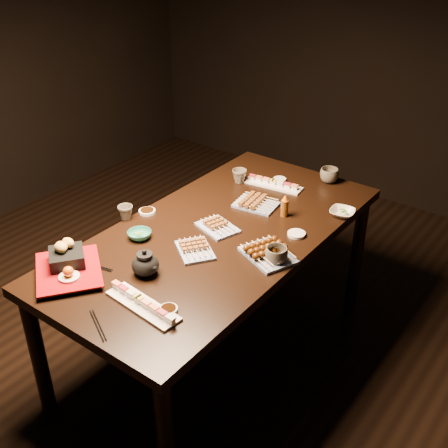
{
  "coord_description": "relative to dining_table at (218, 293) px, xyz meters",
  "views": [
    {
      "loc": [
        1.7,
        -1.57,
        2.16
      ],
      "look_at": [
        0.27,
        0.32,
        0.77
      ],
      "focal_mm": 45.0,
      "sensor_mm": 36.0,
      "label": 1
    }
  ],
  "objects": [
    {
      "name": "yakitori_plate_center",
      "position": [
        -0.02,
        0.02,
        0.4
      ],
      "size": [
        0.23,
        0.2,
        0.05
      ],
      "primitive_type": null,
      "rotation": [
        0.0,
        0.0,
        -0.31
      ],
      "color": "#828EB6",
      "rests_on": "dining_table"
    },
    {
      "name": "teacup_mid_right",
      "position": [
        0.37,
        -0.06,
        0.41
      ],
      "size": [
        0.11,
        0.11,
        0.08
      ],
      "primitive_type": "imported",
      "rotation": [
        0.0,
        0.0,
        0.13
      ],
      "color": "brown",
      "rests_on": "dining_table"
    },
    {
      "name": "edamame_bowl_cream",
      "position": [
        0.41,
        0.51,
        0.39
      ],
      "size": [
        0.14,
        0.14,
        0.03
      ],
      "primitive_type": "imported",
      "rotation": [
        0.0,
        0.0,
        0.16
      ],
      "color": "beige",
      "rests_on": "dining_table"
    },
    {
      "name": "sauce_dish_se",
      "position": [
        0.21,
        -0.59,
        0.38
      ],
      "size": [
        0.1,
        0.1,
        0.01
      ],
      "primitive_type": "cylinder",
      "rotation": [
        0.0,
        0.0,
        -0.41
      ],
      "color": "white",
      "rests_on": "dining_table"
    },
    {
      "name": "chopsticks_near",
      "position": [
        -0.26,
        -0.56,
        0.38
      ],
      "size": [
        0.19,
        0.06,
        0.01
      ],
      "primitive_type": null,
      "rotation": [
        0.0,
        0.0,
        0.22
      ],
      "color": "black",
      "rests_on": "dining_table"
    },
    {
      "name": "yakitori_plate_left",
      "position": [
        0.0,
        0.33,
        0.4
      ],
      "size": [
        0.24,
        0.19,
        0.05
      ],
      "primitive_type": null,
      "rotation": [
        0.0,
        0.0,
        0.14
      ],
      "color": "#828EB6",
      "rests_on": "dining_table"
    },
    {
      "name": "edamame_bowl_green",
      "position": [
        -0.26,
        -0.27,
        0.39
      ],
      "size": [
        0.14,
        0.14,
        0.04
      ],
      "primitive_type": "imported",
      "rotation": [
        0.0,
        0.0,
        -0.26
      ],
      "color": "#2A816A",
      "rests_on": "dining_table"
    },
    {
      "name": "sushi_platter_far",
      "position": [
        -0.05,
        0.58,
        0.4
      ],
      "size": [
        0.34,
        0.14,
        0.04
      ],
      "primitive_type": null,
      "rotation": [
        0.0,
        0.0,
        3.27
      ],
      "color": "white",
      "rests_on": "dining_table"
    },
    {
      "name": "sauce_dish_west",
      "position": [
        -0.41,
        -0.07,
        0.38
      ],
      "size": [
        0.11,
        0.11,
        0.02
      ],
      "primitive_type": "cylinder",
      "rotation": [
        0.0,
        0.0,
        -0.32
      ],
      "color": "white",
      "rests_on": "dining_table"
    },
    {
      "name": "ground",
      "position": [
        -0.27,
        -0.27,
        -0.38
      ],
      "size": [
        5.0,
        5.0,
        0.0
      ],
      "primitive_type": "plane",
      "color": "black",
      "rests_on": "ground"
    },
    {
      "name": "sauce_dish_east",
      "position": [
        0.32,
        0.2,
        0.38
      ],
      "size": [
        0.1,
        0.1,
        0.02
      ],
      "primitive_type": "cylinder",
      "rotation": [
        0.0,
        0.0,
        0.12
      ],
      "color": "white",
      "rests_on": "dining_table"
    },
    {
      "name": "sushi_platter_near",
      "position": [
        0.11,
        -0.64,
        0.4
      ],
      "size": [
        0.36,
        0.13,
        0.04
      ],
      "primitive_type": null,
      "rotation": [
        0.0,
        0.0,
        -0.09
      ],
      "color": "white",
      "rests_on": "dining_table"
    },
    {
      "name": "teapot",
      "position": [
        -0.04,
        -0.46,
        0.43
      ],
      "size": [
        0.15,
        0.15,
        0.12
      ],
      "primitive_type": null,
      "rotation": [
        0.0,
        0.0,
        -0.07
      ],
      "color": "black",
      "rests_on": "dining_table"
    },
    {
      "name": "teacup_near_left",
      "position": [
        -0.45,
        -0.18,
        0.41
      ],
      "size": [
        0.09,
        0.09,
        0.07
      ],
      "primitive_type": "imported",
      "rotation": [
        0.0,
        0.0,
        0.13
      ],
      "color": "brown",
      "rests_on": "dining_table"
    },
    {
      "name": "teacup_far_right",
      "position": [
        0.17,
        0.81,
        0.42
      ],
      "size": [
        0.14,
        0.14,
        0.08
      ],
      "primitive_type": "imported",
      "rotation": [
        0.0,
        0.0,
        -0.4
      ],
      "color": "brown",
      "rests_on": "dining_table"
    },
    {
      "name": "tsukune_plate",
      "position": [
        0.31,
        -0.04,
        0.41
      ],
      "size": [
        0.29,
        0.25,
        0.06
      ],
      "primitive_type": null,
      "rotation": [
        0.0,
        0.0,
        -0.39
      ],
      "color": "#828EB6",
      "rests_on": "dining_table"
    },
    {
      "name": "teacup_far_left",
      "position": [
        -0.23,
        0.51,
        0.41
      ],
      "size": [
        0.09,
        0.09,
        0.08
      ],
      "primitive_type": "imported",
      "rotation": [
        0.0,
        0.0,
        0.03
      ],
      "color": "brown",
      "rests_on": "dining_table"
    },
    {
      "name": "chopsticks_se",
      "position": [
        0.06,
        -0.82,
        0.38
      ],
      "size": [
        0.18,
        0.1,
        0.01
      ],
      "primitive_type": null,
      "rotation": [
        0.0,
        0.0,
        -0.47
      ],
      "color": "black",
      "rests_on": "dining_table"
    },
    {
      "name": "dining_table",
      "position": [
        0.0,
        0.0,
        0.0
      ],
      "size": [
        1.29,
        1.96,
        0.75
      ],
      "primitive_type": "cube",
      "rotation": [
        0.0,
        0.0,
        -0.23
      ],
      "color": "black",
      "rests_on": "ground"
    },
    {
      "name": "sauce_dish_nw",
      "position": [
        -0.06,
        0.66,
        0.38
      ],
      "size": [
        0.08,
        0.08,
        0.01
      ],
      "primitive_type": "cylinder",
      "rotation": [
        0.0,
        0.0,
        0.07
      ],
      "color": "white",
      "rests_on": "dining_table"
    },
    {
      "name": "tempura_tray",
      "position": [
        -0.3,
        -0.67,
        0.44
      ],
      "size": [
        0.43,
        0.41,
        0.12
      ],
      "primitive_type": null,
      "rotation": [
        0.0,
        0.0,
        -0.64
      ],
      "color": "black",
      "rests_on": "dining_table"
    },
    {
      "name": "condiment_bottle",
      "position": [
        0.17,
        0.33,
        0.43
      ],
      "size": [
        0.05,
        0.05,
        0.12
      ],
      "primitive_type": "cylinder",
      "rotation": [
        0.0,
        0.0,
        -0.64
      ],
      "color": "brown",
      "rests_on": "dining_table"
    },
    {
      "name": "yakitori_plate_right",
      "position": [
        0.02,
        -0.2,
        0.4
      ],
      "size": [
        0.25,
        0.23,
        0.05
      ],
      "primitive_type": null,
      "rotation": [
        0.0,
        0.0,
        -0.61
      ],
      "color": "#828EB6",
      "rests_on": "dining_table"
    }
  ]
}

